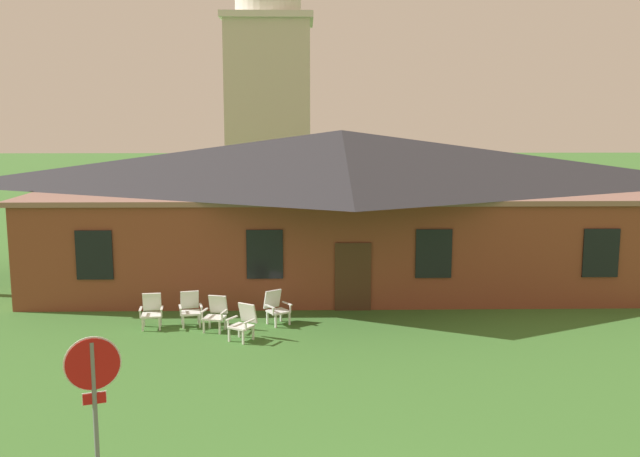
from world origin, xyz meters
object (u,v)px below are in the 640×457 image
Objects in this scene: stop_sign at (94,392)px; lawn_chair_by_porch at (152,310)px; lawn_chair_right_end at (276,307)px; lawn_chair_middle at (244,321)px; lawn_chair_left_end at (216,313)px; lawn_chair_near_door at (190,308)px.

stop_sign is 9.99m from lawn_chair_by_porch.
lawn_chair_right_end is at bearing 4.80° from lawn_chair_by_porch.
lawn_chair_left_end is at bearing 134.33° from lawn_chair_middle.
lawn_chair_near_door and lawn_chair_left_end have the same top height.
lawn_chair_near_door is (-0.23, 10.01, -1.52)m from stop_sign.
lawn_chair_left_end is at bearing -9.33° from lawn_chair_by_porch.
lawn_chair_left_end is 1.00× the size of lawn_chair_right_end.
lawn_chair_by_porch is at bearing 156.52° from lawn_chair_middle.
lawn_chair_middle is (0.84, -0.86, 0.00)m from lawn_chair_left_end.
lawn_chair_left_end is (0.79, -0.52, 0.00)m from lawn_chair_near_door.
lawn_chair_by_porch is 1.86m from lawn_chair_left_end.
stop_sign is 10.43m from lawn_chair_right_end.
lawn_chair_left_end is at bearing -160.11° from lawn_chair_right_end.
lawn_chair_near_door is at bearing 139.72° from lawn_chair_middle.
lawn_chair_near_door is 1.00× the size of lawn_chair_right_end.
stop_sign is 8.87m from lawn_chair_middle.
stop_sign is at bearing -93.38° from lawn_chair_left_end.
lawn_chair_near_door is 1.00× the size of lawn_chair_left_end.
stop_sign is 10.13m from lawn_chair_near_door.
lawn_chair_left_end is 1.75m from lawn_chair_right_end.
lawn_chair_near_door is at bearing 91.32° from stop_sign.
stop_sign reaches higher than lawn_chair_middle.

